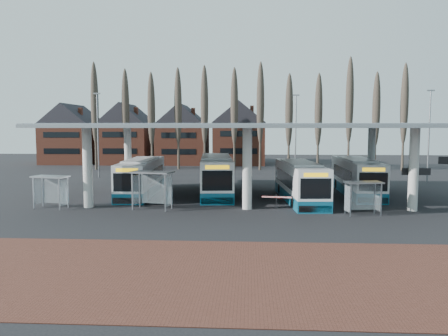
# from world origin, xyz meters

# --- Properties ---
(ground) EXTENTS (140.00, 140.00, 0.00)m
(ground) POSITION_xyz_m (0.00, 0.00, 0.00)
(ground) COLOR black
(ground) RESTS_ON ground
(brick_strip) EXTENTS (70.00, 10.00, 0.03)m
(brick_strip) POSITION_xyz_m (0.00, -12.00, 0.01)
(brick_strip) COLOR #562D22
(brick_strip) RESTS_ON ground
(station_canopy) EXTENTS (32.00, 16.00, 6.34)m
(station_canopy) POSITION_xyz_m (0.00, 8.00, 5.68)
(station_canopy) COLOR beige
(station_canopy) RESTS_ON ground
(poplar_row) EXTENTS (45.10, 1.10, 14.50)m
(poplar_row) POSITION_xyz_m (0.00, 33.00, 8.78)
(poplar_row) COLOR #473D33
(poplar_row) RESTS_ON ground
(townhouse_row) EXTENTS (36.80, 10.30, 12.25)m
(townhouse_row) POSITION_xyz_m (-15.75, 44.00, 5.94)
(townhouse_row) COLOR brown
(townhouse_row) RESTS_ON ground
(lamp_post_a) EXTENTS (0.80, 0.16, 10.17)m
(lamp_post_a) POSITION_xyz_m (-18.00, 22.00, 5.34)
(lamp_post_a) COLOR slate
(lamp_post_a) RESTS_ON ground
(lamp_post_b) EXTENTS (0.80, 0.16, 10.17)m
(lamp_post_b) POSITION_xyz_m (6.00, 26.00, 5.34)
(lamp_post_b) COLOR slate
(lamp_post_b) RESTS_ON ground
(lamp_post_c) EXTENTS (0.80, 0.16, 10.17)m
(lamp_post_c) POSITION_xyz_m (20.00, 20.00, 5.34)
(lamp_post_c) COLOR slate
(lamp_post_c) RESTS_ON ground
(bus_0) EXTENTS (3.05, 11.68, 3.22)m
(bus_0) POSITION_xyz_m (-9.62, 9.45, 1.52)
(bus_0) COLOR silver
(bus_0) RESTS_ON ground
(bus_1) EXTENTS (3.77, 12.76, 3.49)m
(bus_1) POSITION_xyz_m (-2.87, 10.20, 1.65)
(bus_1) COLOR silver
(bus_1) RESTS_ON ground
(bus_2) EXTENTS (3.35, 11.74, 3.22)m
(bus_2) POSITION_xyz_m (4.34, 6.75, 1.52)
(bus_2) COLOR silver
(bus_2) RESTS_ON ground
(bus_3) EXTENTS (2.76, 11.78, 3.26)m
(bus_3) POSITION_xyz_m (9.94, 10.71, 1.54)
(bus_3) COLOR silver
(bus_3) RESTS_ON ground
(shelter_0) EXTENTS (2.83, 1.84, 2.42)m
(shelter_0) POSITION_xyz_m (-14.67, 2.16, 1.76)
(shelter_0) COLOR gray
(shelter_0) RESTS_ON ground
(shelter_1) EXTENTS (3.28, 2.11, 2.81)m
(shelter_1) POSITION_xyz_m (-6.97, 2.15, 2.05)
(shelter_1) COLOR gray
(shelter_1) RESTS_ON ground
(shelter_2) EXTENTS (2.66, 1.61, 2.32)m
(shelter_2) POSITION_xyz_m (7.97, 0.82, 1.69)
(shelter_2) COLOR gray
(shelter_2) RESTS_ON ground
(info_sign_0) EXTENTS (2.05, 0.14, 3.06)m
(info_sign_0) POSITION_xyz_m (12.44, 3.20, 2.56)
(info_sign_0) COLOR black
(info_sign_0) RESTS_ON ground
(barrier) EXTENTS (2.19, 0.72, 1.10)m
(barrier) POSITION_xyz_m (2.18, 2.43, 0.85)
(barrier) COLOR black
(barrier) RESTS_ON ground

